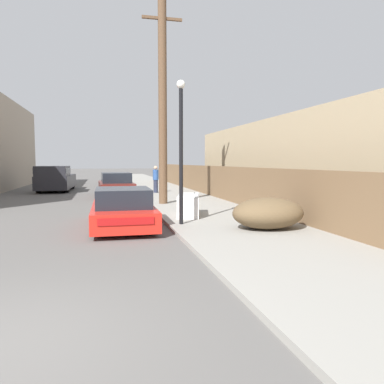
# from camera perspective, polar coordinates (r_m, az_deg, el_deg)

# --- Properties ---
(sidewalk_curb) EXTENTS (4.20, 63.00, 0.12)m
(sidewalk_curb) POSITION_cam_1_polar(r_m,az_deg,el_deg) (28.16, -5.14, 0.59)
(sidewalk_curb) COLOR gray
(sidewalk_curb) RESTS_ON ground
(discarded_fridge) EXTENTS (1.18, 1.96, 0.78)m
(discarded_fridge) POSITION_cam_1_polar(r_m,az_deg,el_deg) (13.33, -0.53, -2.01)
(discarded_fridge) COLOR silver
(discarded_fridge) RESTS_ON sidewalk_curb
(parked_sports_car_red) EXTENTS (1.91, 4.44, 1.24)m
(parked_sports_car_red) POSITION_cam_1_polar(r_m,az_deg,el_deg) (11.85, -10.50, -2.61)
(parked_sports_car_red) COLOR red
(parked_sports_car_red) RESTS_ON ground
(car_parked_mid) EXTENTS (2.02, 4.52, 1.41)m
(car_parked_mid) POSITION_cam_1_polar(r_m,az_deg,el_deg) (22.23, -11.52, 0.97)
(car_parked_mid) COLOR #5B1E19
(car_parked_mid) RESTS_ON ground
(pickup_truck) EXTENTS (2.25, 5.68, 1.75)m
(pickup_truck) POSITION_cam_1_polar(r_m,az_deg,el_deg) (27.45, -20.09, 1.95)
(pickup_truck) COLOR #232328
(pickup_truck) RESTS_ON ground
(utility_pole) EXTENTS (1.80, 0.38, 9.18)m
(utility_pole) POSITION_cam_1_polar(r_m,az_deg,el_deg) (17.41, -4.50, 13.67)
(utility_pole) COLOR brown
(utility_pole) RESTS_ON sidewalk_curb
(street_lamp) EXTENTS (0.26, 0.26, 4.36)m
(street_lamp) POSITION_cam_1_polar(r_m,az_deg,el_deg) (11.45, -1.68, 7.81)
(street_lamp) COLOR black
(street_lamp) RESTS_ON sidewalk_curb
(brush_pile) EXTENTS (2.09, 1.55, 0.90)m
(brush_pile) POSITION_cam_1_polar(r_m,az_deg,el_deg) (10.92, 11.50, -3.19)
(brush_pile) COLOR brown
(brush_pile) RESTS_ON sidewalk_curb
(wooden_fence) EXTENTS (0.08, 32.23, 1.68)m
(wooden_fence) POSITION_cam_1_polar(r_m,az_deg,el_deg) (21.97, 2.42, 1.82)
(wooden_fence) COLOR brown
(wooden_fence) RESTS_ON sidewalk_curb
(building_right_house) EXTENTS (6.00, 19.91, 4.01)m
(building_right_house) POSITION_cam_1_polar(r_m,az_deg,el_deg) (19.70, 18.34, 4.31)
(building_right_house) COLOR tan
(building_right_house) RESTS_ON ground
(pedestrian) EXTENTS (0.34, 0.34, 1.66)m
(pedestrian) POSITION_cam_1_polar(r_m,az_deg,el_deg) (23.31, -5.56, 1.99)
(pedestrian) COLOR #282D42
(pedestrian) RESTS_ON sidewalk_curb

